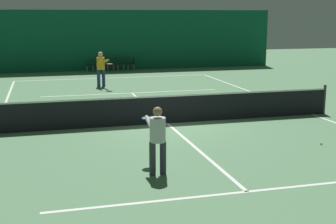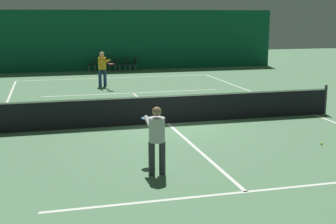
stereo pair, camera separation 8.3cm
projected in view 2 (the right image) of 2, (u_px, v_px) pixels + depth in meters
name	position (u px, v px, depth m)	size (l,w,h in m)	color
ground_plane	(168.00, 123.00, 15.67)	(60.00, 60.00, 0.00)	#56845B
backdrop_curtain	(106.00, 40.00, 30.22)	(23.00, 0.12, 3.87)	#0F5138
court_line_baseline_far	(116.00, 78.00, 26.94)	(11.00, 0.10, 0.00)	white
court_line_service_far	(133.00, 93.00, 21.73)	(8.25, 0.10, 0.00)	white
court_line_service_near	(246.00, 192.00, 9.61)	(8.25, 0.10, 0.00)	white
court_line_sideline_right	(313.00, 115.00, 17.03)	(0.10, 23.80, 0.00)	white
court_line_centre	(168.00, 123.00, 15.67)	(0.10, 12.80, 0.00)	white
tennis_net	(168.00, 108.00, 15.57)	(12.00, 0.10, 1.07)	black
player_near	(156.00, 135.00, 10.53)	(0.39, 1.31, 1.57)	#2D2D38
player_far	(103.00, 66.00, 23.51)	(0.78, 1.43, 1.75)	navy
courtside_chair_0	(93.00, 64.00, 29.76)	(0.44, 0.44, 0.84)	#99999E
courtside_chair_1	(103.00, 64.00, 29.92)	(0.44, 0.44, 0.84)	#99999E
courtside_chair_2	(114.00, 63.00, 30.08)	(0.44, 0.44, 0.84)	#99999E
courtside_chair_3	(124.00, 63.00, 30.25)	(0.44, 0.44, 0.84)	#99999E
courtside_chair_4	(134.00, 63.00, 30.41)	(0.44, 0.44, 0.84)	#99999E
tennis_ball	(322.00, 144.00, 13.07)	(0.07, 0.07, 0.07)	#D1DB33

